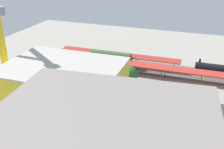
# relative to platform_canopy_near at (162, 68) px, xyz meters

# --- Properties ---
(ground_plane) EXTENTS (159.51, 159.51, 0.00)m
(ground_plane) POSITION_rel_platform_canopy_near_xyz_m (9.25, 14.90, -3.89)
(ground_plane) COLOR #9E998C
(ground_plane) RESTS_ON ground
(rail_bed) EXTENTS (99.83, 14.74, 0.01)m
(rail_bed) POSITION_rel_platform_canopy_near_xyz_m (9.25, -6.89, -3.89)
(rail_bed) COLOR #665E54
(rail_bed) RESTS_ON ground
(street_asphalt) EXTENTS (99.78, 10.04, 0.01)m
(street_asphalt) POSITION_rel_platform_canopy_near_xyz_m (9.25, 17.58, -3.89)
(street_asphalt) COLOR #38383D
(street_asphalt) RESTS_ON ground
(track_rails) EXTENTS (99.69, 8.30, 0.12)m
(track_rails) POSITION_rel_platform_canopy_near_xyz_m (9.25, -6.89, -3.71)
(track_rails) COLOR #9E9EA8
(track_rails) RESTS_ON ground
(platform_canopy_near) EXTENTS (62.92, 5.74, 4.13)m
(platform_canopy_near) POSITION_rel_platform_canopy_near_xyz_m (0.00, 0.00, 0.00)
(platform_canopy_near) COLOR #B73328
(platform_canopy_near) RESTS_ON ground
(platform_canopy_far) EXTENTS (50.48, 5.63, 4.15)m
(platform_canopy_far) POSITION_rel_platform_canopy_near_xyz_m (19.15, -7.25, 0.07)
(platform_canopy_far) COLOR #A82D23
(platform_canopy_far) RESTS_ON ground
(locomotive) EXTENTS (14.76, 3.20, 5.36)m
(locomotive) POSITION_rel_platform_canopy_near_xyz_m (-18.45, -9.74, -2.01)
(locomotive) COLOR black
(locomotive) RESTS_ON ground
(freight_coach_far) EXTENTS (17.45, 3.05, 6.24)m
(freight_coach_far) POSITION_rel_platform_canopy_near_xyz_m (21.30, -4.03, -0.59)
(freight_coach_far) COLOR black
(freight_coach_far) RESTS_ON ground
(parked_car_0) EXTENTS (4.33, 2.03, 1.66)m
(parked_car_0) POSITION_rel_platform_canopy_near_xyz_m (-5.52, 21.21, -3.16)
(parked_car_0) COLOR black
(parked_car_0) RESTS_ON ground
(parked_car_1) EXTENTS (4.27, 2.04, 1.67)m
(parked_car_1) POSITION_rel_platform_canopy_near_xyz_m (2.23, 21.17, -3.14)
(parked_car_1) COLOR black
(parked_car_1) RESTS_ON ground
(parked_car_2) EXTENTS (4.58, 1.97, 1.75)m
(parked_car_2) POSITION_rel_platform_canopy_near_xyz_m (8.33, 21.36, -3.11)
(parked_car_2) COLOR black
(parked_car_2) RESTS_ON ground
(parked_car_3) EXTENTS (4.82, 1.90, 1.78)m
(parked_car_3) POSITION_rel_platform_canopy_near_xyz_m (16.02, 21.36, -3.10)
(parked_car_3) COLOR black
(parked_car_3) RESTS_ON ground
(parked_car_4) EXTENTS (4.63, 1.94, 1.59)m
(parked_car_4) POSITION_rel_platform_canopy_near_xyz_m (23.85, 21.00, -3.18)
(parked_car_4) COLOR black
(parked_car_4) RESTS_ON ground
(construction_building) EXTENTS (28.93, 21.56, 16.27)m
(construction_building) POSITION_rel_platform_canopy_near_xyz_m (19.24, 36.96, 4.25)
(construction_building) COLOR yellow
(construction_building) RESTS_ON ground
(construction_roof_slab) EXTENTS (29.54, 22.16, 0.40)m
(construction_roof_slab) POSITION_rel_platform_canopy_near_xyz_m (19.24, 36.96, 12.58)
(construction_roof_slab) COLOR #B7B2A8
(construction_roof_slab) RESTS_ON construction_building
(tower_crane) EXTENTS (22.98, 17.04, 30.19)m
(tower_crane) POSITION_rel_platform_canopy_near_xyz_m (40.64, 33.60, 14.30)
(tower_crane) COLOR gray
(tower_crane) RESTS_ON ground
(box_truck_0) EXTENTS (9.62, 2.74, 3.39)m
(box_truck_0) POSITION_rel_platform_canopy_near_xyz_m (9.58, 20.68, -2.23)
(box_truck_0) COLOR black
(box_truck_0) RESTS_ON ground
(street_tree_0) EXTENTS (4.67, 4.67, 7.65)m
(street_tree_0) POSITION_rel_platform_canopy_near_xyz_m (19.27, 13.20, 1.40)
(street_tree_0) COLOR brown
(street_tree_0) RESTS_ON ground
(street_tree_2) EXTENTS (4.98, 4.98, 8.21)m
(street_tree_2) POSITION_rel_platform_canopy_near_xyz_m (21.90, 12.75, 1.79)
(street_tree_2) COLOR brown
(street_tree_2) RESTS_ON ground
(street_tree_3) EXTENTS (6.27, 6.27, 8.01)m
(street_tree_3) POSITION_rel_platform_canopy_near_xyz_m (8.87, 12.44, 0.98)
(street_tree_3) COLOR brown
(street_tree_3) RESTS_ON ground
(street_tree_4) EXTENTS (5.75, 5.75, 8.65)m
(street_tree_4) POSITION_rel_platform_canopy_near_xyz_m (14.13, 12.87, 1.86)
(street_tree_4) COLOR brown
(street_tree_4) RESTS_ON ground
(traffic_light) EXTENTS (0.50, 0.36, 7.27)m
(traffic_light) POSITION_rel_platform_canopy_near_xyz_m (-2.96, 13.06, 0.87)
(traffic_light) COLOR #333333
(traffic_light) RESTS_ON ground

